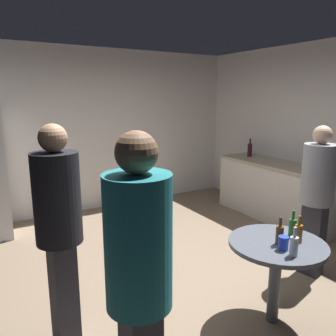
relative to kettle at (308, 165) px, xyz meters
name	(u,v)px	position (x,y,z in m)	size (l,w,h in m)	color
ground_plane	(175,278)	(-2.23, -0.07, -1.02)	(5.20, 5.20, 0.10)	#7A6651
wall_back	(93,131)	(-2.23, 2.56, 0.38)	(5.32, 0.06, 2.70)	silver
wall_side_right	(333,137)	(0.40, -0.07, 0.38)	(0.06, 5.20, 2.70)	silver
kitchen_counter	(276,191)	(0.05, 0.57, -0.52)	(0.64, 2.06, 0.90)	beige
kettle	(308,165)	(0.00, 0.00, 0.00)	(0.24, 0.17, 0.18)	#B2B2B7
wine_bottle_on_counter	(250,150)	(0.09, 1.24, 0.05)	(0.08, 0.08, 0.31)	#3F141E
foreground_table	(277,254)	(-1.93, -1.17, -0.34)	(0.80, 0.80, 0.73)	#4C515B
beer_bottle_amber	(299,233)	(-1.78, -1.26, -0.15)	(0.06, 0.06, 0.23)	#8C5919
beer_bottle_brown	(280,235)	(-1.95, -1.20, -0.15)	(0.06, 0.06, 0.23)	#593314
beer_bottle_green	(292,227)	(-1.73, -1.15, -0.15)	(0.06, 0.06, 0.23)	#26662D
beer_bottle_clear	(294,246)	(-2.02, -1.40, -0.15)	(0.06, 0.06, 0.23)	silver
plastic_cup_blue	(283,243)	(-2.00, -1.29, -0.18)	(0.08, 0.08, 0.11)	blue
person_in_teal_shirt	(139,275)	(-3.37, -1.53, 0.07)	(0.35, 0.35, 1.77)	#2D2D38
person_in_gray_shirt	(317,190)	(-0.94, -0.82, -0.02)	(0.39, 0.39, 1.63)	#2D2D38
person_in_black_shirt	(59,221)	(-3.53, -0.51, 0.05)	(0.37, 0.37, 1.73)	#2D2D38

